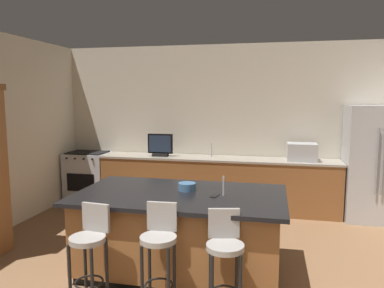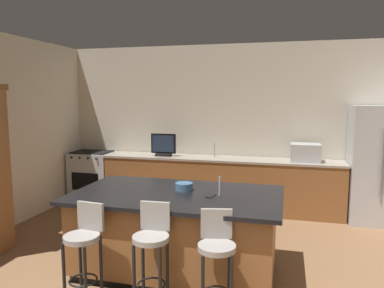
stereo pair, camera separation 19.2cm
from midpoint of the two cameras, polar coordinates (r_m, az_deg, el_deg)
name	(u,v)px [view 1 (the left image)]	position (r m, az deg, el deg)	size (l,w,h in m)	color
wall_back	(222,126)	(6.83, 3.94, 2.84)	(6.50, 0.12, 2.94)	beige
counter_back	(217,183)	(6.63, 3.03, -6.08)	(4.21, 0.62, 0.93)	brown
kitchen_island	(180,232)	(4.33, -3.11, -13.40)	(2.34, 1.34, 0.92)	black
refrigerator	(373,163)	(6.57, 25.47, -2.74)	(0.86, 0.75, 1.87)	#B7BABF
range_oven	(88,176)	(7.44, -16.46, -4.83)	(0.78, 0.63, 0.95)	#B7BABF
microwave	(302,152)	(6.44, 15.82, -1.20)	(0.48, 0.36, 0.30)	#B7BABF
tv_monitor	(160,146)	(6.70, -5.75, -0.29)	(0.46, 0.16, 0.41)	black
sink_faucet_back	(211,150)	(6.63, 2.19, -0.92)	(0.02, 0.02, 0.24)	#B2B2B7
sink_faucet_island	(224,186)	(4.06, 3.56, -6.49)	(0.02, 0.02, 0.22)	#B2B2B7
bar_stool_left	(90,246)	(3.79, -16.98, -14.93)	(0.34, 0.35, 0.98)	gray
bar_stool_center	(159,247)	(3.57, -6.68, -15.60)	(0.34, 0.34, 1.01)	gray
bar_stool_right	(225,255)	(3.46, 3.43, -16.74)	(0.35, 0.37, 0.99)	gray
fruit_bowl	(187,187)	(4.30, -2.06, -6.62)	(0.20, 0.20, 0.09)	#3F668C
cell_phone	(215,196)	(4.07, 2.18, -7.99)	(0.07, 0.15, 0.01)	black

